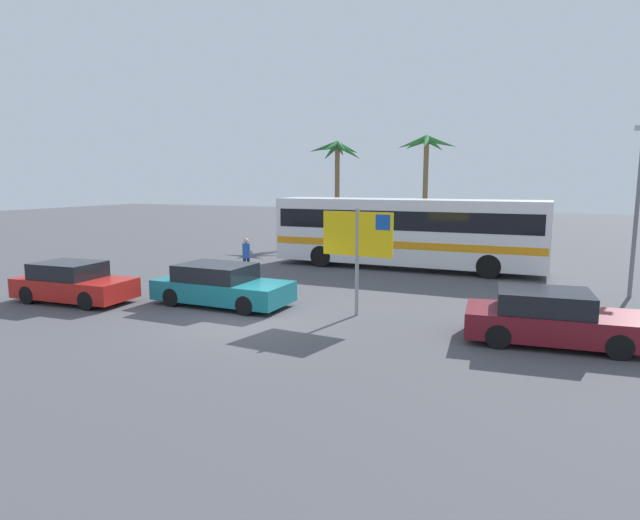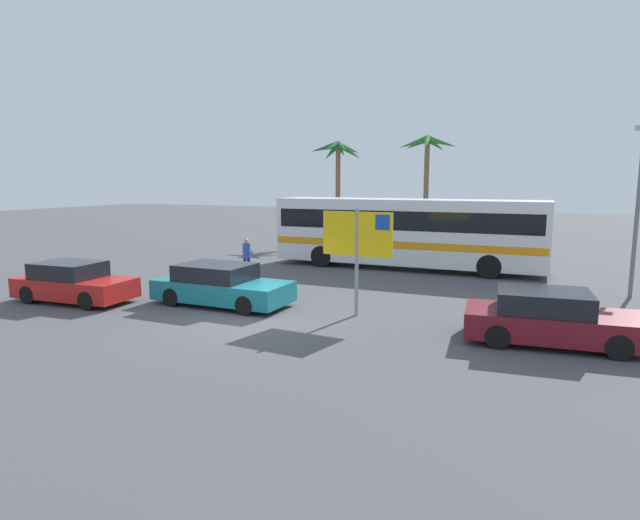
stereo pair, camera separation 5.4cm
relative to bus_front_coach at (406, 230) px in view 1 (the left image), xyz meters
name	(u,v)px [view 1 (the left image)]	position (x,y,z in m)	size (l,w,h in m)	color
ground	(245,319)	(-2.08, -10.62, -1.78)	(120.00, 120.00, 0.00)	#4C4C51
bus_front_coach	(406,230)	(0.00, 0.00, 0.00)	(12.13, 2.43, 3.17)	white
ferry_sign	(359,238)	(0.82, -8.93, 0.54)	(2.20, 0.22, 3.20)	gray
car_red	(73,283)	(-8.47, -10.98, -1.15)	(4.03, 1.95, 1.32)	red
car_maroon	(551,318)	(6.08, -9.60, -1.15)	(4.31, 2.22, 1.32)	maroon
car_teal	(221,285)	(-3.72, -9.38, -1.15)	(4.46, 1.94, 1.32)	#19757F
pedestrian_near_sign	(246,254)	(-5.67, -4.62, -0.84)	(0.32, 0.32, 1.62)	#1E2347
lamp_post_left_side	(638,204)	(8.62, -2.84, 1.44)	(0.56, 0.20, 5.81)	slate
palm_tree_seaside	(426,157)	(-1.39, 10.09, 3.73)	(3.69, 3.71, 6.83)	brown
palm_tree_inland	(338,159)	(-6.86, 8.80, 3.65)	(3.55, 3.74, 6.56)	brown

